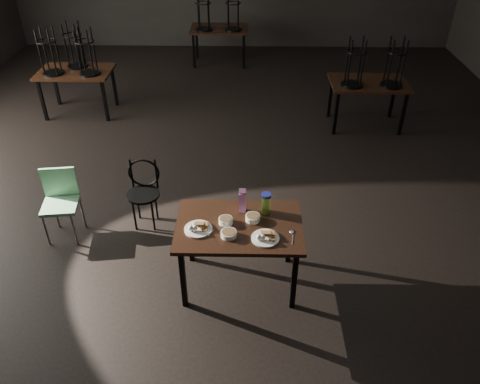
{
  "coord_description": "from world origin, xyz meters",
  "views": [
    {
      "loc": [
        0.35,
        -5.13,
        3.53
      ],
      "look_at": [
        0.27,
        -1.3,
        0.85
      ],
      "focal_mm": 35.0,
      "sensor_mm": 36.0,
      "label": 1
    }
  ],
  "objects_px": {
    "school_chair": "(60,198)",
    "water_bottle": "(266,203)",
    "bentwood_chair": "(144,188)",
    "juice_carton": "(242,201)",
    "main_table": "(239,231)"
  },
  "relations": [
    {
      "from": "main_table",
      "to": "water_bottle",
      "type": "distance_m",
      "value": 0.38
    },
    {
      "from": "main_table",
      "to": "water_bottle",
      "type": "height_order",
      "value": "water_bottle"
    },
    {
      "from": "bentwood_chair",
      "to": "juice_carton",
      "type": "bearing_deg",
      "value": -34.23
    },
    {
      "from": "juice_carton",
      "to": "school_chair",
      "type": "relative_size",
      "value": 0.32
    },
    {
      "from": "juice_carton",
      "to": "water_bottle",
      "type": "distance_m",
      "value": 0.23
    },
    {
      "from": "juice_carton",
      "to": "bentwood_chair",
      "type": "xyz_separation_m",
      "value": [
        -1.15,
        0.77,
        -0.39
      ]
    },
    {
      "from": "school_chair",
      "to": "water_bottle",
      "type": "bearing_deg",
      "value": -21.14
    },
    {
      "from": "main_table",
      "to": "school_chair",
      "type": "height_order",
      "value": "school_chair"
    },
    {
      "from": "school_chair",
      "to": "main_table",
      "type": "bearing_deg",
      "value": -28.11
    },
    {
      "from": "bentwood_chair",
      "to": "school_chair",
      "type": "relative_size",
      "value": 0.98
    },
    {
      "from": "bentwood_chair",
      "to": "water_bottle",
      "type": "bearing_deg",
      "value": -30.2
    },
    {
      "from": "juice_carton",
      "to": "school_chair",
      "type": "height_order",
      "value": "juice_carton"
    },
    {
      "from": "water_bottle",
      "to": "school_chair",
      "type": "relative_size",
      "value": 0.26
    },
    {
      "from": "water_bottle",
      "to": "main_table",
      "type": "bearing_deg",
      "value": -141.07
    },
    {
      "from": "juice_carton",
      "to": "bentwood_chair",
      "type": "bearing_deg",
      "value": 146.34
    }
  ]
}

